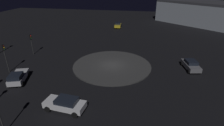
# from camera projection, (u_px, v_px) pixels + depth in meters

# --- Properties ---
(ground_plane) EXTENTS (120.70, 120.70, 0.00)m
(ground_plane) POSITION_uv_depth(u_px,v_px,m) (112.00, 66.00, 29.82)
(ground_plane) COLOR black
(roundabout_island) EXTENTS (12.90, 12.90, 0.20)m
(roundabout_island) POSITION_uv_depth(u_px,v_px,m) (112.00, 65.00, 29.78)
(roundabout_island) COLOR #383838
(roundabout_island) RESTS_ON ground_plane
(car_silver) EXTENTS (3.08, 4.43, 1.58)m
(car_silver) POSITION_uv_depth(u_px,v_px,m) (18.00, 77.00, 24.77)
(car_silver) COLOR silver
(car_silver) RESTS_ON ground_plane
(car_white) EXTENTS (4.66, 2.39, 1.48)m
(car_white) POSITION_uv_depth(u_px,v_px,m) (65.00, 104.00, 19.44)
(car_white) COLOR white
(car_white) RESTS_ON ground_plane
(car_yellow) EXTENTS (2.25, 4.18, 1.49)m
(car_yellow) POSITION_uv_depth(u_px,v_px,m) (118.00, 25.00, 53.88)
(car_yellow) COLOR gold
(car_yellow) RESTS_ON ground_plane
(car_grey) EXTENTS (2.67, 4.32, 1.52)m
(car_grey) POSITION_uv_depth(u_px,v_px,m) (191.00, 65.00, 28.40)
(car_grey) COLOR slate
(car_grey) RESTS_ON ground_plane
(traffic_light_west) EXTENTS (0.37, 0.33, 3.89)m
(traffic_light_west) POSITION_uv_depth(u_px,v_px,m) (31.00, 41.00, 33.39)
(traffic_light_west) COLOR #2D2D2D
(traffic_light_west) RESTS_ON ground_plane
(traffic_light_west_near) EXTENTS (0.39, 0.35, 4.47)m
(traffic_light_west_near) POSITION_uv_depth(u_px,v_px,m) (5.00, 53.00, 26.55)
(traffic_light_west_near) COLOR #2D2D2D
(traffic_light_west_near) RESTS_ON ground_plane
(store_building) EXTENTS (31.32, 28.66, 7.12)m
(store_building) POSITION_uv_depth(u_px,v_px,m) (207.00, 13.00, 56.92)
(store_building) COLOR #8C939E
(store_building) RESTS_ON ground_plane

